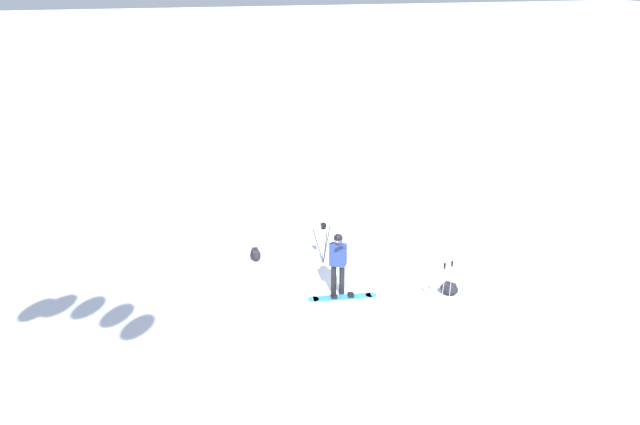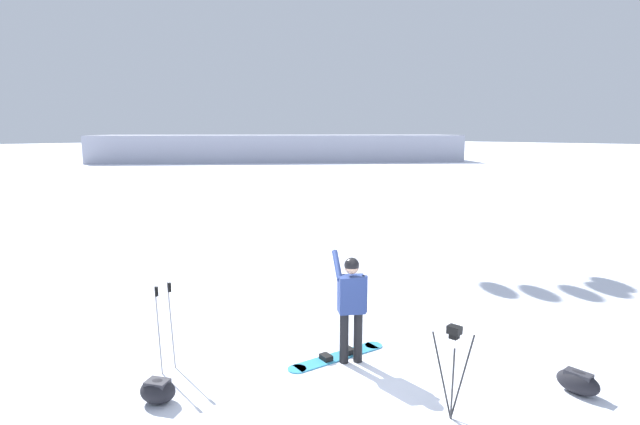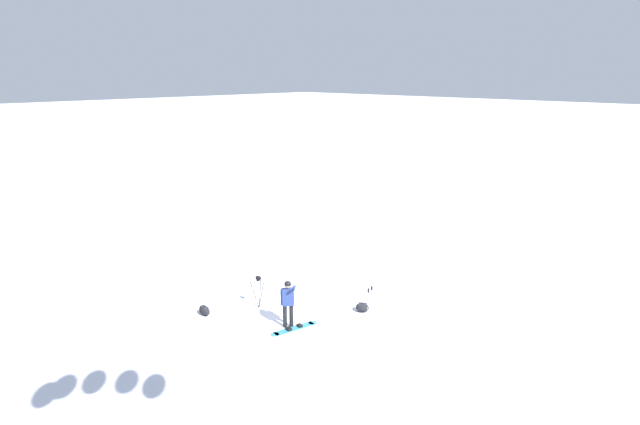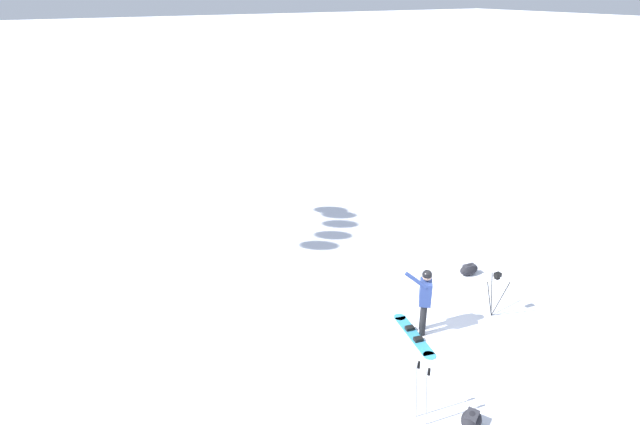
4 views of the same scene
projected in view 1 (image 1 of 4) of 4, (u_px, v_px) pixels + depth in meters
ground_plane at (350, 283)px, 17.94m from camera, size 300.00×300.00×0.00m
snowboarder at (338, 258)px, 16.98m from camera, size 0.48×0.76×1.70m
snowboard at (342, 297)px, 17.11m from camera, size 1.77×0.59×0.10m
gear_bag_large at (449, 288)px, 17.23m from camera, size 0.56×0.60×0.32m
camera_tripod at (323, 235)px, 18.84m from camera, size 0.57×0.49×1.22m
gear_bag_small at (255, 254)px, 19.33m from camera, size 0.34×0.60×0.32m
ski_poles at (447, 280)px, 16.13m from camera, size 0.28×0.17×1.33m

